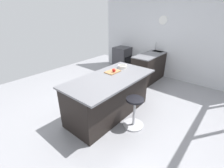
{
  "coord_description": "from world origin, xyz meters",
  "views": [
    {
      "loc": [
        2.63,
        2.14,
        2.26
      ],
      "look_at": [
        0.24,
        0.14,
        0.8
      ],
      "focal_mm": 25.42,
      "sensor_mm": 36.0,
      "label": 1
    }
  ],
  "objects_px": {
    "oven_range": "(122,58)",
    "kitchen_island": "(109,96)",
    "stool_by_window": "(134,113)",
    "cutting_board": "(113,72)",
    "apple_red": "(114,70)",
    "fruit_bowl": "(123,66)"
  },
  "relations": [
    {
      "from": "oven_range",
      "to": "apple_red",
      "type": "height_order",
      "value": "apple_red"
    },
    {
      "from": "oven_range",
      "to": "stool_by_window",
      "type": "relative_size",
      "value": 1.34
    },
    {
      "from": "oven_range",
      "to": "kitchen_island",
      "type": "distance_m",
      "value": 3.28
    },
    {
      "from": "oven_range",
      "to": "stool_by_window",
      "type": "xyz_separation_m",
      "value": [
        2.81,
        2.4,
        -0.13
      ]
    },
    {
      "from": "stool_by_window",
      "to": "kitchen_island",
      "type": "bearing_deg",
      "value": -90.61
    },
    {
      "from": "fruit_bowl",
      "to": "kitchen_island",
      "type": "bearing_deg",
      "value": 10.09
    },
    {
      "from": "cutting_board",
      "to": "fruit_bowl",
      "type": "xyz_separation_m",
      "value": [
        -0.38,
        0.0,
        0.03
      ]
    },
    {
      "from": "cutting_board",
      "to": "apple_red",
      "type": "xyz_separation_m",
      "value": [
        0.02,
        0.05,
        0.05
      ]
    },
    {
      "from": "stool_by_window",
      "to": "fruit_bowl",
      "type": "bearing_deg",
      "value": -129.4
    },
    {
      "from": "apple_red",
      "to": "fruit_bowl",
      "type": "xyz_separation_m",
      "value": [
        -0.4,
        -0.05,
        -0.02
      ]
    },
    {
      "from": "cutting_board",
      "to": "apple_red",
      "type": "relative_size",
      "value": 4.35
    },
    {
      "from": "oven_range",
      "to": "fruit_bowl",
      "type": "bearing_deg",
      "value": 36.61
    },
    {
      "from": "apple_red",
      "to": "cutting_board",
      "type": "bearing_deg",
      "value": -112.28
    },
    {
      "from": "oven_range",
      "to": "apple_red",
      "type": "distance_m",
      "value": 3.06
    },
    {
      "from": "kitchen_island",
      "to": "apple_red",
      "type": "relative_size",
      "value": 25.37
    },
    {
      "from": "kitchen_island",
      "to": "apple_red",
      "type": "distance_m",
      "value": 0.6
    },
    {
      "from": "cutting_board",
      "to": "stool_by_window",
      "type": "bearing_deg",
      "value": 70.29
    },
    {
      "from": "stool_by_window",
      "to": "oven_range",
      "type": "bearing_deg",
      "value": -139.4
    },
    {
      "from": "apple_red",
      "to": "kitchen_island",
      "type": "bearing_deg",
      "value": 14.91
    },
    {
      "from": "apple_red",
      "to": "oven_range",
      "type": "bearing_deg",
      "value": -147.2
    },
    {
      "from": "kitchen_island",
      "to": "cutting_board",
      "type": "height_order",
      "value": "cutting_board"
    },
    {
      "from": "oven_range",
      "to": "kitchen_island",
      "type": "height_order",
      "value": "kitchen_island"
    }
  ]
}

